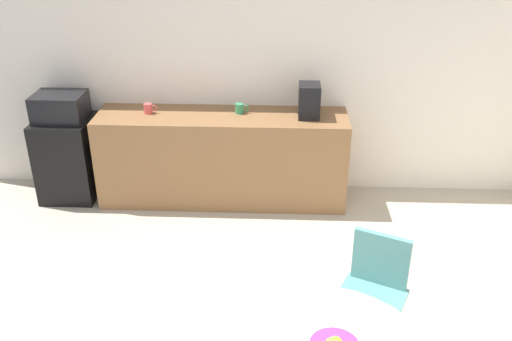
# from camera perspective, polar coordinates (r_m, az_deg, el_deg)

# --- Properties ---
(wall_back) EXTENTS (6.00, 0.10, 2.60)m
(wall_back) POSITION_cam_1_polar(r_m,az_deg,el_deg) (5.57, -0.86, 10.73)
(wall_back) COLOR silver
(wall_back) RESTS_ON ground_plane
(counter_block) EXTENTS (2.42, 0.60, 0.90)m
(counter_block) POSITION_cam_1_polar(r_m,az_deg,el_deg) (5.56, -3.41, 1.29)
(counter_block) COLOR brown
(counter_block) RESTS_ON ground_plane
(mini_fridge) EXTENTS (0.54, 0.54, 0.83)m
(mini_fridge) POSITION_cam_1_polar(r_m,az_deg,el_deg) (5.94, -18.56, 1.21)
(mini_fridge) COLOR black
(mini_fridge) RESTS_ON ground_plane
(microwave) EXTENTS (0.48, 0.38, 0.26)m
(microwave) POSITION_cam_1_polar(r_m,az_deg,el_deg) (5.74, -19.34, 6.14)
(microwave) COLOR black
(microwave) RESTS_ON mini_fridge
(chair_teal) EXTENTS (0.56, 0.56, 0.83)m
(chair_teal) POSITION_cam_1_polar(r_m,az_deg,el_deg) (3.82, 12.05, -10.97)
(chair_teal) COLOR silver
(chair_teal) RESTS_ON ground_plane
(mug_white) EXTENTS (0.13, 0.08, 0.09)m
(mug_white) POSITION_cam_1_polar(r_m,az_deg,el_deg) (5.41, 5.13, 6.24)
(mug_white) COLOR black
(mug_white) RESTS_ON counter_block
(mug_green) EXTENTS (0.13, 0.08, 0.09)m
(mug_green) POSITION_cam_1_polar(r_m,az_deg,el_deg) (5.51, -10.91, 6.22)
(mug_green) COLOR #D84C4C
(mug_green) RESTS_ON counter_block
(mug_red) EXTENTS (0.13, 0.08, 0.09)m
(mug_red) POSITION_cam_1_polar(r_m,az_deg,el_deg) (5.42, -1.67, 6.34)
(mug_red) COLOR #338C59
(mug_red) RESTS_ON counter_block
(coffee_maker) EXTENTS (0.20, 0.24, 0.32)m
(coffee_maker) POSITION_cam_1_polar(r_m,az_deg,el_deg) (5.31, 5.43, 7.09)
(coffee_maker) COLOR black
(coffee_maker) RESTS_ON counter_block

